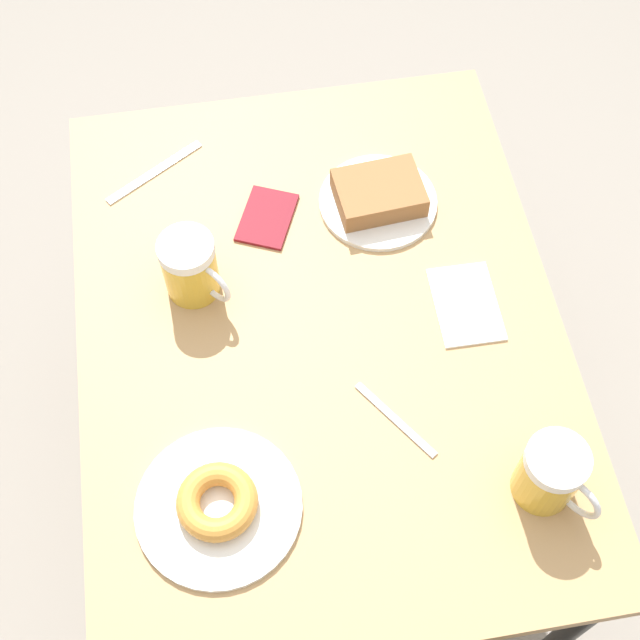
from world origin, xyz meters
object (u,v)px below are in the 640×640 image
(fork, at_px, (395,419))
(knife, at_px, (155,172))
(beer_mug_center, at_px, (191,267))
(beer_mug_left, at_px, (551,474))
(plate_with_donut, at_px, (218,504))
(plate_with_cake, at_px, (379,196))
(napkin_folded, at_px, (466,304))
(passport_near_edge, at_px, (267,218))

(fork, height_order, knife, same)
(beer_mug_center, bearing_deg, beer_mug_left, 137.45)
(plate_with_donut, bearing_deg, beer_mug_left, 174.10)
(plate_with_cake, distance_m, plate_with_donut, 0.63)
(plate_with_donut, bearing_deg, plate_with_cake, -123.68)
(beer_mug_center, bearing_deg, napkin_folded, 166.29)
(napkin_folded, height_order, knife, napkin_folded)
(plate_with_cake, relative_size, fork, 1.46)
(beer_mug_left, xyz_separation_m, knife, (0.54, -0.72, -0.06))
(plate_with_donut, height_order, fork, plate_with_donut)
(fork, bearing_deg, plate_with_cake, -97.58)
(plate_with_donut, height_order, beer_mug_center, beer_mug_center)
(beer_mug_left, distance_m, fork, 0.26)
(beer_mug_left, height_order, knife, beer_mug_left)
(fork, xyz_separation_m, passport_near_edge, (0.15, -0.43, 0.00))
(plate_with_donut, xyz_separation_m, fork, (-0.29, -0.10, -0.01))
(beer_mug_left, height_order, beer_mug_center, same)
(napkin_folded, bearing_deg, plate_with_cake, -65.89)
(napkin_folded, height_order, passport_near_edge, passport_near_edge)
(plate_with_donut, relative_size, napkin_folded, 1.60)
(plate_with_cake, relative_size, napkin_folded, 1.36)
(napkin_folded, relative_size, passport_near_edge, 1.06)
(beer_mug_left, bearing_deg, fork, -36.80)
(knife, xyz_separation_m, passport_near_edge, (-0.19, 0.14, 0.00))
(knife, bearing_deg, beer_mug_center, 101.03)
(plate_with_cake, height_order, fork, plate_with_cake)
(plate_with_donut, relative_size, fork, 1.72)
(plate_with_cake, relative_size, passport_near_edge, 1.44)
(plate_with_cake, bearing_deg, passport_near_edge, 0.19)
(knife, relative_size, passport_near_edge, 1.25)
(fork, distance_m, passport_near_edge, 0.45)
(napkin_folded, bearing_deg, beer_mug_left, 95.94)
(napkin_folded, distance_m, knife, 0.63)
(passport_near_edge, bearing_deg, beer_mug_center, 41.52)
(fork, bearing_deg, napkin_folded, -130.65)
(beer_mug_center, distance_m, passport_near_edge, 0.20)
(beer_mug_center, xyz_separation_m, passport_near_edge, (-0.14, -0.13, -0.06))
(fork, bearing_deg, beer_mug_left, 143.20)
(plate_with_cake, distance_m, napkin_folded, 0.26)
(napkin_folded, bearing_deg, fork, 49.35)
(napkin_folded, xyz_separation_m, fork, (0.16, 0.19, -0.00))
(knife, distance_m, passport_near_edge, 0.24)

